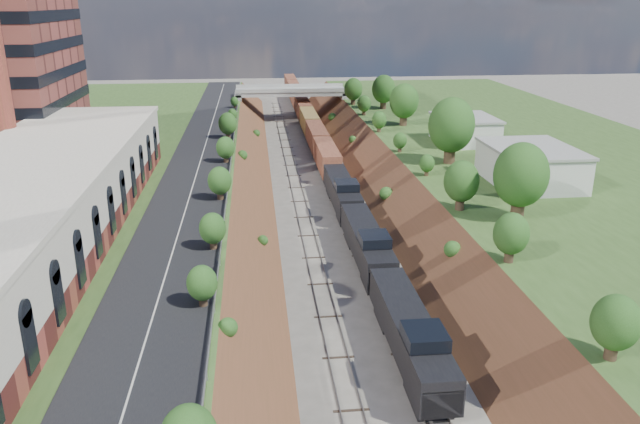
# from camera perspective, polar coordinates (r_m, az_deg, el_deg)

# --- Properties ---
(platform_left) EXTENTS (44.00, 180.00, 5.00)m
(platform_left) POSITION_cam_1_polar(r_m,az_deg,el_deg) (82.37, -23.30, 1.18)
(platform_left) COLOR #355221
(platform_left) RESTS_ON ground
(platform_right) EXTENTS (44.00, 180.00, 5.00)m
(platform_right) POSITION_cam_1_polar(r_m,az_deg,el_deg) (88.74, 21.89, 2.56)
(platform_right) COLOR #355221
(platform_right) RESTS_ON ground
(embankment_left) EXTENTS (10.00, 180.00, 10.00)m
(embankment_left) POSITION_cam_1_polar(r_m,az_deg,el_deg) (79.38, -7.75, 0.06)
(embankment_left) COLOR brown
(embankment_left) RESTS_ON ground
(embankment_right) EXTENTS (10.00, 180.00, 10.00)m
(embankment_right) POSITION_cam_1_polar(r_m,az_deg,el_deg) (81.64, 7.87, 0.59)
(embankment_right) COLOR brown
(embankment_right) RESTS_ON ground
(rail_left_track) EXTENTS (1.58, 180.00, 0.18)m
(rail_left_track) POSITION_cam_1_polar(r_m,az_deg,el_deg) (79.50, -1.69, 0.33)
(rail_left_track) COLOR gray
(rail_left_track) RESTS_ON ground
(rail_right_track) EXTENTS (1.58, 180.00, 0.18)m
(rail_right_track) POSITION_cam_1_polar(r_m,az_deg,el_deg) (80.04, 2.02, 0.46)
(rail_right_track) COLOR gray
(rail_right_track) RESTS_ON ground
(road) EXTENTS (8.00, 180.00, 0.10)m
(road) POSITION_cam_1_polar(r_m,az_deg,el_deg) (78.20, -11.21, 3.45)
(road) COLOR black
(road) RESTS_ON platform_left
(guardrail) EXTENTS (0.10, 171.00, 0.70)m
(guardrail) POSITION_cam_1_polar(r_m,az_deg,el_deg) (77.61, -8.23, 3.89)
(guardrail) COLOR #99999E
(guardrail) RESTS_ON platform_left
(commercial_building) EXTENTS (14.30, 62.30, 7.00)m
(commercial_building) POSITION_cam_1_polar(r_m,az_deg,el_deg) (59.17, -25.29, 0.46)
(commercial_building) COLOR brown
(commercial_building) RESTS_ON platform_left
(overpass) EXTENTS (24.50, 8.30, 7.40)m
(overpass) POSITION_cam_1_polar(r_m,az_deg,el_deg) (138.93, -2.66, 10.39)
(overpass) COLOR gray
(overpass) RESTS_ON ground
(white_building_near) EXTENTS (9.00, 12.00, 4.00)m
(white_building_near) POSITION_cam_1_polar(r_m,az_deg,el_deg) (76.53, 18.68, 3.99)
(white_building_near) COLOR silver
(white_building_near) RESTS_ON platform_right
(white_building_far) EXTENTS (8.00, 10.00, 3.60)m
(white_building_far) POSITION_cam_1_polar(r_m,az_deg,el_deg) (96.29, 13.08, 7.27)
(white_building_far) COLOR silver
(white_building_far) RESTS_ON platform_right
(tree_right_large) EXTENTS (5.25, 5.25, 7.61)m
(tree_right_large) POSITION_cam_1_polar(r_m,az_deg,el_deg) (62.74, 17.91, 3.19)
(tree_right_large) COLOR #473323
(tree_right_large) RESTS_ON platform_right
(tree_left_crest) EXTENTS (2.45, 2.45, 3.55)m
(tree_left_crest) POSITION_cam_1_polar(r_m,az_deg,el_deg) (39.81, -10.63, -8.88)
(tree_left_crest) COLOR #473323
(tree_left_crest) RESTS_ON platform_left
(freight_train) EXTENTS (2.82, 159.38, 4.55)m
(freight_train) POSITION_cam_1_polar(r_m,az_deg,el_deg) (116.78, -0.64, 7.57)
(freight_train) COLOR black
(freight_train) RESTS_ON ground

